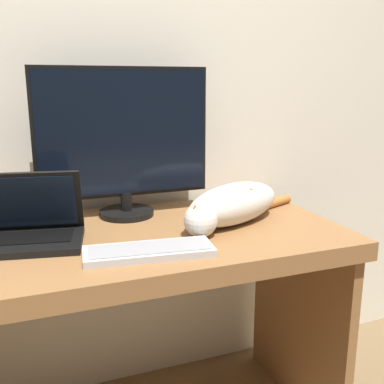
% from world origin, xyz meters
% --- Properties ---
extents(wall_back, '(6.40, 0.06, 2.60)m').
position_xyz_m(wall_back, '(0.00, 0.73, 1.30)').
color(wall_back, silver).
rests_on(wall_back, ground_plane).
extents(desk, '(1.44, 0.67, 0.78)m').
position_xyz_m(desk, '(0.00, 0.33, 0.61)').
color(desk, olive).
rests_on(desk, ground_plane).
extents(monitor, '(0.61, 0.20, 0.52)m').
position_xyz_m(monitor, '(0.07, 0.55, 1.05)').
color(monitor, black).
rests_on(monitor, desk).
extents(laptop, '(0.38, 0.28, 0.22)m').
position_xyz_m(laptop, '(-0.28, 0.36, 0.82)').
color(laptop, black).
rests_on(laptop, desk).
extents(external_keyboard, '(0.37, 0.17, 0.02)m').
position_xyz_m(external_keyboard, '(0.04, 0.15, 0.79)').
color(external_keyboard, '#BCBCC1').
rests_on(external_keyboard, desk).
extents(cat, '(0.54, 0.33, 0.14)m').
position_xyz_m(cat, '(0.38, 0.32, 0.85)').
color(cat, silver).
rests_on(cat, desk).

